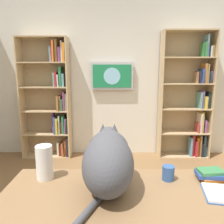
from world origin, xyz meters
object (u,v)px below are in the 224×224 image
bookshelf_left (191,99)px  paper_towel_roll (44,162)px  cat (108,159)px  coffee_mug (168,173)px  wall_mounted_tv (112,76)px  desk (135,212)px  desk_book_stack (211,175)px  bookshelf_right (52,100)px

bookshelf_left → paper_towel_roll: bookshelf_left is taller
paper_towel_roll → cat: bearing=165.6°
paper_towel_roll → coffee_mug: size_ratio=2.40×
bookshelf_left → wall_mounted_tv: size_ratio=2.94×
wall_mounted_tv → desk: (-0.15, 2.62, -0.74)m
bookshelf_left → paper_towel_roll: bearing=52.7°
wall_mounted_tv → desk: 2.73m
desk → coffee_mug: (-0.23, -0.18, 0.16)m
wall_mounted_tv → desk_book_stack: bearing=105.6°
wall_mounted_tv → paper_towel_roll: (0.44, 2.42, -0.52)m
paper_towel_roll → desk_book_stack: paper_towel_roll is taller
bookshelf_left → wall_mounted_tv: 1.40m
coffee_mug → desk_book_stack: coffee_mug is taller
coffee_mug → paper_towel_roll: bearing=-1.0°
paper_towel_roll → coffee_mug: paper_towel_roll is taller
desk → desk_book_stack: (-0.52, -0.19, 0.14)m
bookshelf_right → paper_towel_roll: (-0.59, 2.34, -0.13)m
cat → paper_towel_roll: bearing=-14.4°
bookshelf_left → bookshelf_right: 2.37m
wall_mounted_tv → coffee_mug: 2.54m
paper_towel_roll → desk_book_stack: bearing=179.6°
paper_towel_roll → coffee_mug: (-0.83, 0.01, -0.07)m
desk_book_stack → bookshelf_left: bearing=-105.9°
cat → coffee_mug: 0.43m
bookshelf_right → desk: size_ratio=1.26×
wall_mounted_tv → desk: size_ratio=0.45×
bookshelf_left → wall_mounted_tv: bookshelf_left is taller
wall_mounted_tv → desk: wall_mounted_tv is taller
wall_mounted_tv → paper_towel_roll: wall_mounted_tv is taller
cat → desk_book_stack: 0.71m
bookshelf_right → desk_book_stack: 2.91m
wall_mounted_tv → cat: bearing=89.8°
paper_towel_roll → bookshelf_right: bearing=-75.9°
bookshelf_right → cat: (-1.02, 2.45, -0.06)m
wall_mounted_tv → cat: (0.01, 2.53, -0.45)m
bookshelf_right → cat: bearing=112.5°
wall_mounted_tv → coffee_mug: bearing=99.1°
bookshelf_left → desk: bookshelf_left is taller
bookshelf_left → wall_mounted_tv: (1.35, -0.08, 0.39)m
wall_mounted_tv → cat: size_ratio=1.10×
bookshelf_left → desk_book_stack: size_ratio=10.58×
coffee_mug → bookshelf_left: bearing=-112.1°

